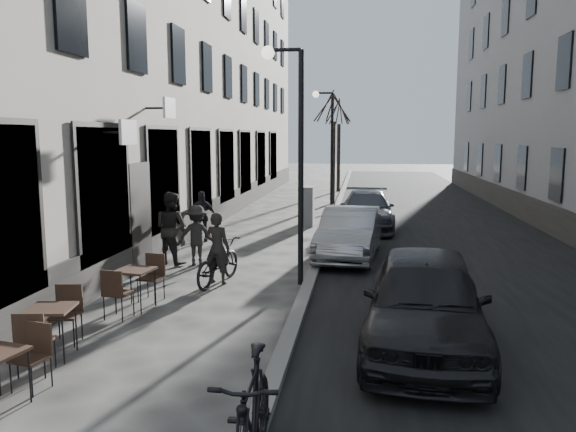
% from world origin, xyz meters
% --- Properties ---
extents(ground, '(120.00, 120.00, 0.00)m').
position_xyz_m(ground, '(0.00, 0.00, 0.00)').
color(ground, '#363331').
rests_on(ground, ground).
extents(road, '(7.30, 60.00, 0.00)m').
position_xyz_m(road, '(3.85, 16.00, 0.00)').
color(road, black).
rests_on(road, ground).
extents(kerb, '(0.25, 60.00, 0.12)m').
position_xyz_m(kerb, '(0.20, 16.00, 0.06)').
color(kerb, slate).
rests_on(kerb, ground).
extents(building_left, '(4.00, 35.00, 16.00)m').
position_xyz_m(building_left, '(-6.00, 16.50, 8.00)').
color(building_left, gray).
rests_on(building_left, ground).
extents(streetlamp_near, '(0.90, 0.28, 5.09)m').
position_xyz_m(streetlamp_near, '(-0.17, 6.00, 3.16)').
color(streetlamp_near, black).
rests_on(streetlamp_near, ground).
extents(streetlamp_far, '(0.90, 0.28, 5.09)m').
position_xyz_m(streetlamp_far, '(-0.17, 18.00, 3.16)').
color(streetlamp_far, black).
rests_on(streetlamp_far, ground).
extents(tree_near, '(2.40, 2.40, 5.70)m').
position_xyz_m(tree_near, '(-0.10, 21.00, 4.66)').
color(tree_near, black).
rests_on(tree_near, ground).
extents(tree_far, '(2.40, 2.40, 5.70)m').
position_xyz_m(tree_far, '(-0.10, 27.00, 4.66)').
color(tree_far, black).
rests_on(tree_far, ground).
extents(bistro_set_b, '(0.71, 1.57, 0.90)m').
position_xyz_m(bistro_set_b, '(-3.16, 1.44, 0.46)').
color(bistro_set_b, black).
rests_on(bistro_set_b, ground).
extents(bistro_set_c, '(0.72, 1.59, 0.91)m').
position_xyz_m(bistro_set_c, '(-2.87, 3.82, 0.47)').
color(bistro_set_c, black).
rests_on(bistro_set_c, ground).
extents(utility_cabinet, '(0.52, 0.95, 1.42)m').
position_xyz_m(utility_cabinet, '(-0.68, 14.15, 0.71)').
color(utility_cabinet, slate).
rests_on(utility_cabinet, ground).
extents(bicycle, '(1.04, 1.95, 0.97)m').
position_xyz_m(bicycle, '(-1.81, 5.82, 0.49)').
color(bicycle, black).
rests_on(bicycle, ground).
extents(cyclist_rider, '(0.65, 0.50, 1.59)m').
position_xyz_m(cyclist_rider, '(-1.81, 5.82, 0.80)').
color(cyclist_rider, black).
rests_on(cyclist_rider, ground).
extents(pedestrian_near, '(1.10, 1.00, 1.84)m').
position_xyz_m(pedestrian_near, '(-3.46, 7.55, 0.92)').
color(pedestrian_near, black).
rests_on(pedestrian_near, ground).
extents(pedestrian_mid, '(1.05, 0.69, 1.52)m').
position_xyz_m(pedestrian_mid, '(-2.78, 7.50, 0.76)').
color(pedestrian_mid, black).
rests_on(pedestrian_mid, ground).
extents(pedestrian_far, '(0.97, 0.55, 1.55)m').
position_xyz_m(pedestrian_far, '(-3.60, 10.69, 0.78)').
color(pedestrian_far, black).
rests_on(pedestrian_far, ground).
extents(car_near, '(2.15, 4.56, 1.51)m').
position_xyz_m(car_near, '(2.28, 2.54, 0.75)').
color(car_near, black).
rests_on(car_near, ground).
extents(car_mid, '(1.78, 4.15, 1.33)m').
position_xyz_m(car_mid, '(1.00, 8.87, 0.66)').
color(car_mid, '#93969B').
rests_on(car_mid, ground).
extents(car_far, '(1.84, 4.51, 1.31)m').
position_xyz_m(car_far, '(1.47, 13.65, 0.65)').
color(car_far, '#3B3F46').
rests_on(car_far, ground).
extents(moped, '(0.66, 2.10, 1.25)m').
position_xyz_m(moped, '(0.35, -1.21, 0.62)').
color(moped, black).
rests_on(moped, ground).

